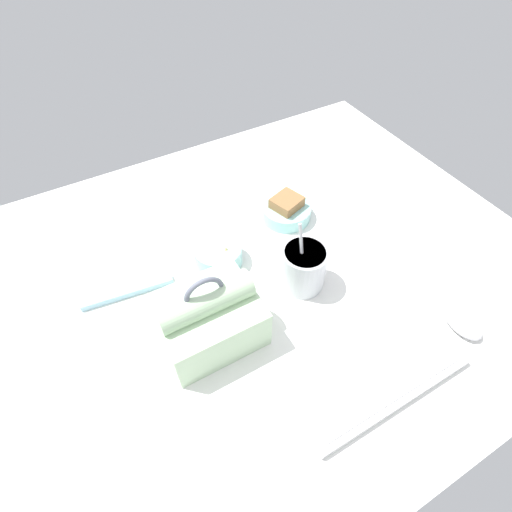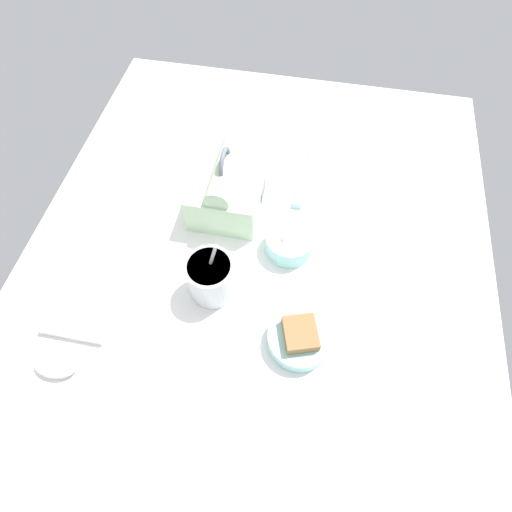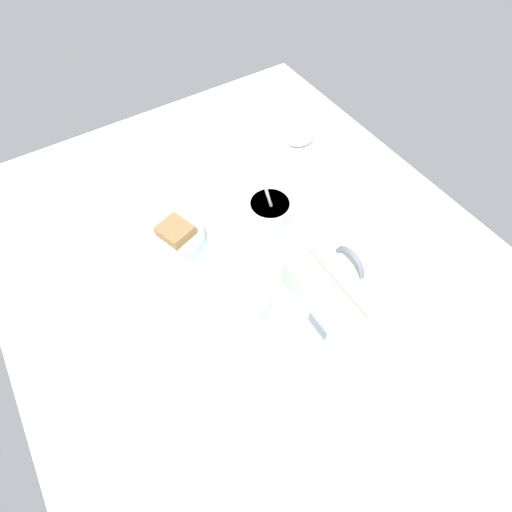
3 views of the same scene
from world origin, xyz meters
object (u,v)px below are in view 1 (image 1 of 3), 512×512
bento_bowl_sandwich (286,210)px  computer_mouse (463,323)px  keyboard (376,375)px  soup_cup (303,267)px  lunch_bag (208,317)px  chopstick_case (127,292)px  bento_bowl_snacks (218,254)px

bento_bowl_sandwich → computer_mouse: (-14.30, 47.24, -0.95)cm
keyboard → soup_cup: bearing=-91.0°
soup_cup → lunch_bag: bearing=4.6°
lunch_bag → chopstick_case: lunch_bag is taller
lunch_bag → bento_bowl_snacks: (-10.26, -17.02, -3.66)cm
keyboard → lunch_bag: bearing=-46.1°
soup_cup → bento_bowl_snacks: (13.90, -15.06, -2.87)cm
soup_cup → computer_mouse: soup_cup is taller
soup_cup → chopstick_case: 40.08cm
bento_bowl_snacks → lunch_bag: bearing=58.9°
bento_bowl_sandwich → lunch_bag: bearing=34.4°
computer_mouse → chopstick_case: (59.16, -43.32, -0.67)cm
bento_bowl_sandwich → chopstick_case: (44.86, 3.92, -1.62)cm
bento_bowl_snacks → bento_bowl_sandwich: bearing=-166.5°
keyboard → chopstick_case: bearing=-50.4°
keyboard → soup_cup: size_ratio=2.00×
lunch_bag → bento_bowl_snacks: size_ratio=1.73×
bento_bowl_snacks → computer_mouse: bento_bowl_snacks is taller
chopstick_case → bento_bowl_snacks: bearing=176.1°
lunch_bag → bento_bowl_sandwich: lunch_bag is taller
lunch_bag → chopstick_case: size_ratio=0.95×
keyboard → bento_bowl_sandwich: 47.94cm
soup_cup → chopstick_case: size_ratio=0.85×
bento_bowl_snacks → chopstick_case: (22.28, -1.51, -1.86)cm
soup_cup → bento_bowl_sandwich: soup_cup is taller
soup_cup → bento_bowl_sandwich: size_ratio=1.35×
chopstick_case → bento_bowl_sandwich: bearing=-175.0°
lunch_bag → bento_bowl_sandwich: bearing=-145.6°
computer_mouse → keyboard: bearing=-0.5°
soup_cup → bento_bowl_snacks: soup_cup is taller
computer_mouse → lunch_bag: bearing=-27.7°
soup_cup → computer_mouse: bearing=130.7°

